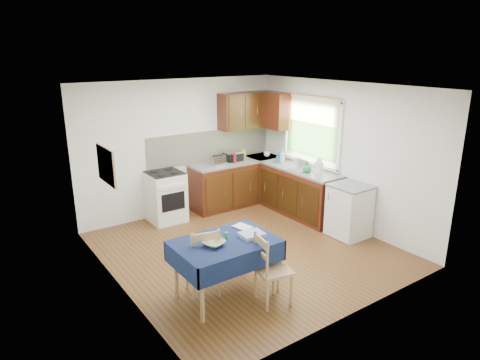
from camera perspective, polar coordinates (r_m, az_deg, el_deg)
floor at (r=6.78m, az=0.86°, el=-9.21°), size 4.20×4.20×0.00m
ceiling at (r=6.11m, az=0.97°, el=12.34°), size 4.00×4.20×0.02m
wall_back at (r=8.08m, az=-7.87°, el=4.36°), size 4.00×0.02×2.50m
wall_front at (r=4.88m, az=15.55°, el=-4.64°), size 4.00×0.02×2.50m
wall_left at (r=5.46m, az=-16.38°, el=-2.37°), size 0.02×4.20×2.50m
wall_right at (r=7.64m, az=13.19°, el=3.34°), size 0.02×4.20×2.50m
base_cabinets at (r=8.31m, az=3.40°, el=-1.00°), size 1.90×2.30×0.86m
worktop_back at (r=8.43m, az=-0.47°, el=2.47°), size 1.90×0.60×0.04m
worktop_right at (r=7.96m, az=8.10°, el=1.42°), size 0.60×1.70×0.04m
worktop_corner at (r=8.81m, az=3.02°, el=3.08°), size 0.60×0.60×0.04m
splashback at (r=8.38m, az=-3.85°, el=4.59°), size 2.70×0.02×0.60m
upper_cabinets at (r=8.52m, az=2.18°, el=9.26°), size 1.20×0.85×0.70m
stove at (r=7.82m, az=-9.87°, el=-2.19°), size 0.60×0.61×0.92m
window at (r=8.01m, az=9.53°, el=7.11°), size 0.04×1.48×1.26m
fridge at (r=7.31m, az=14.36°, el=-4.00°), size 0.58×0.60×0.89m
corkboard at (r=5.65m, az=-17.39°, el=1.88°), size 0.04×0.62×0.47m
dining_table at (r=5.33m, az=-2.00°, el=-9.16°), size 1.25×0.84×0.75m
chair_far at (r=5.44m, az=-4.92°, el=-10.54°), size 0.49×0.49×0.92m
chair_near at (r=5.28m, az=4.05°, el=-11.53°), size 0.48×0.48×0.91m
toaster at (r=8.08m, az=-2.97°, el=2.63°), size 0.27×0.16×0.21m
sandwich_press at (r=8.41m, az=-0.93°, el=3.22°), size 0.33×0.28×0.19m
sauce_bottle at (r=8.20m, az=-0.70°, el=2.95°), size 0.05×0.05×0.21m
yellow_packet at (r=8.70m, az=0.33°, el=3.60°), size 0.14×0.12×0.16m
dish_rack at (r=7.88m, az=8.35°, el=1.56°), size 0.42×0.32×0.20m
kettle at (r=7.69m, az=10.46°, el=1.82°), size 0.16×0.16×0.27m
cup at (r=8.75m, az=3.60°, el=3.45°), size 0.16×0.16×0.10m
soap_bottle_a at (r=8.27m, az=5.68°, el=3.19°), size 0.14×0.14×0.26m
soap_bottle_b at (r=8.32m, az=5.23°, el=3.03°), size 0.12×0.12×0.19m
soap_bottle_c at (r=7.67m, az=8.95°, el=1.65°), size 0.15×0.15×0.19m
plate_bowl at (r=5.16m, az=-3.50°, el=-8.42°), size 0.32×0.32×0.06m
book at (r=5.59m, az=-0.27°, el=-6.53°), size 0.22×0.27×0.02m
spice_jar at (r=5.32m, az=-1.85°, el=-7.40°), size 0.04×0.04×0.09m
tea_towel at (r=5.38m, az=1.58°, el=-7.32°), size 0.31×0.25×0.05m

